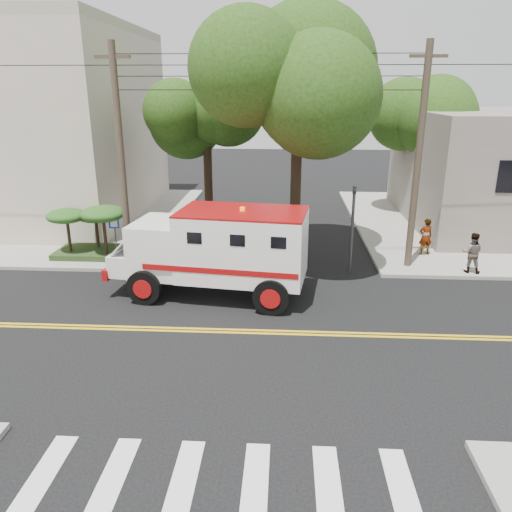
{
  "coord_description": "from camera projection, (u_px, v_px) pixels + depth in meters",
  "views": [
    {
      "loc": [
        1.07,
        -14.04,
        7.25
      ],
      "look_at": [
        0.08,
        2.72,
        1.6
      ],
      "focal_mm": 35.0,
      "sensor_mm": 36.0,
      "label": 1
    }
  ],
  "objects": [
    {
      "name": "tree_left",
      "position": [
        212.0,
        120.0,
        25.13
      ],
      "size": [
        4.48,
        4.2,
        7.7
      ],
      "color": "black",
      "rests_on": "ground"
    },
    {
      "name": "armored_truck",
      "position": [
        218.0,
        247.0,
        17.89
      ],
      "size": [
        7.37,
        3.62,
        3.23
      ],
      "rotation": [
        0.0,
        0.0,
        -0.13
      ],
      "color": "white",
      "rests_on": "ground"
    },
    {
      "name": "tree_main",
      "position": [
        310.0,
        90.0,
        19.13
      ],
      "size": [
        6.08,
        5.7,
        9.85
      ],
      "color": "black",
      "rests_on": "ground"
    },
    {
      "name": "sidewalk_nw",
      "position": [
        36.0,
        218.0,
        29.16
      ],
      "size": [
        17.0,
        17.0,
        0.15
      ],
      "primitive_type": "cube",
      "color": "gray",
      "rests_on": "ground"
    },
    {
      "name": "pedestrian_a",
      "position": [
        426.0,
        237.0,
        22.22
      ],
      "size": [
        0.67,
        0.5,
        1.66
      ],
      "primitive_type": "imported",
      "rotation": [
        0.0,
        0.0,
        3.32
      ],
      "color": "gray",
      "rests_on": "sidewalk_ne"
    },
    {
      "name": "tree_right",
      "position": [
        424.0,
        110.0,
        28.14
      ],
      "size": [
        4.8,
        4.5,
        8.2
      ],
      "color": "black",
      "rests_on": "ground"
    },
    {
      "name": "traffic_signal",
      "position": [
        353.0,
        220.0,
        20.03
      ],
      "size": [
        0.15,
        0.18,
        3.6
      ],
      "color": "#3F3F42",
      "rests_on": "ground"
    },
    {
      "name": "building_left",
      "position": [
        2.0,
        126.0,
        29.08
      ],
      "size": [
        16.0,
        14.0,
        10.0
      ],
      "primitive_type": "cube",
      "color": "beige",
      "rests_on": "sidewalk_nw"
    },
    {
      "name": "utility_pole_right",
      "position": [
        418.0,
        162.0,
        19.74
      ],
      "size": [
        0.28,
        0.28,
        9.0
      ],
      "primitive_type": "cylinder",
      "color": "#382D23",
      "rests_on": "ground"
    },
    {
      "name": "palm_planter",
      "position": [
        90.0,
        223.0,
        21.82
      ],
      "size": [
        3.52,
        2.63,
        2.36
      ],
      "color": "#1E3314",
      "rests_on": "sidewalk_nw"
    },
    {
      "name": "ground",
      "position": [
        248.0,
        332.0,
        15.66
      ],
      "size": [
        100.0,
        100.0,
        0.0
      ],
      "primitive_type": "plane",
      "color": "black",
      "rests_on": "ground"
    },
    {
      "name": "sidewalk_ne",
      "position": [
        509.0,
        225.0,
        27.65
      ],
      "size": [
        17.0,
        17.0,
        0.15
      ],
      "primitive_type": "cube",
      "color": "gray",
      "rests_on": "ground"
    },
    {
      "name": "accessibility_sign",
      "position": [
        115.0,
        233.0,
        21.41
      ],
      "size": [
        0.45,
        0.1,
        2.02
      ],
      "color": "#3F3F42",
      "rests_on": "ground"
    },
    {
      "name": "utility_pole_left",
      "position": [
        121.0,
        160.0,
        20.21
      ],
      "size": [
        0.28,
        0.28,
        9.0
      ],
      "primitive_type": "cylinder",
      "color": "#382D23",
      "rests_on": "ground"
    },
    {
      "name": "pedestrian_b",
      "position": [
        472.0,
        253.0,
        20.07
      ],
      "size": [
        0.96,
        0.84,
        1.65
      ],
      "primitive_type": "imported",
      "rotation": [
        0.0,
        0.0,
        2.83
      ],
      "color": "gray",
      "rests_on": "sidewalk_ne"
    }
  ]
}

